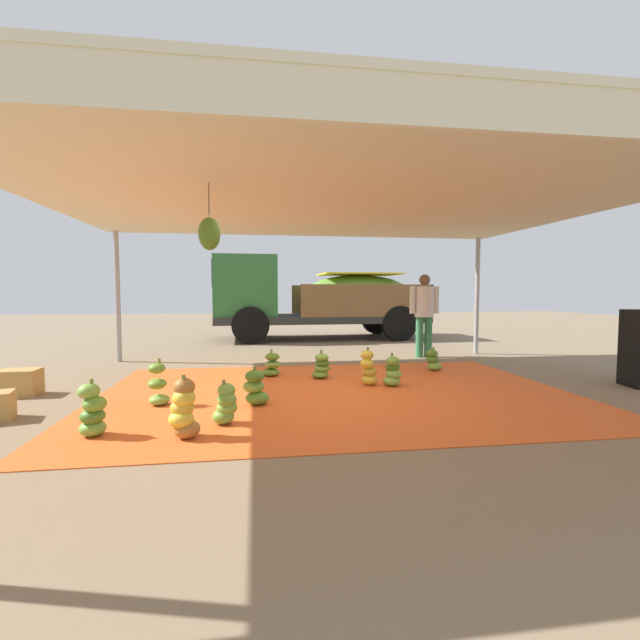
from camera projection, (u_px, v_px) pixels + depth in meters
name	position (u px, v px, depth m)	size (l,w,h in m)	color
ground_plane	(310.00, 360.00, 8.98)	(40.00, 40.00, 0.00)	#7F6B51
tarp_orange	(337.00, 393.00, 6.02)	(6.37, 4.49, 0.01)	#E05B23
tent_canopy	(338.00, 203.00, 5.76)	(8.00, 7.00, 2.64)	#9EA0A5
banana_bunch_0	(393.00, 372.00, 6.43)	(0.35, 0.35, 0.49)	#75A83D
banana_bunch_1	(368.00, 369.00, 6.48)	(0.30, 0.30, 0.56)	gold
banana_bunch_2	(272.00, 365.00, 7.17)	(0.36, 0.36, 0.44)	#518428
banana_bunch_3	(92.00, 412.00, 4.17)	(0.32, 0.31, 0.56)	#6B9E38
banana_bunch_4	(184.00, 410.00, 4.13)	(0.37, 0.35, 0.60)	#996628
banana_bunch_5	(433.00, 361.00, 7.69)	(0.33, 0.35, 0.42)	#75A83D
banana_bunch_6	(158.00, 386.00, 5.33)	(0.34, 0.33, 0.57)	#75A83D
banana_bunch_7	(226.00, 405.00, 4.57)	(0.34, 0.32, 0.47)	#6B9E38
banana_bunch_8	(322.00, 367.00, 7.00)	(0.40, 0.38, 0.46)	#60932D
banana_bunch_9	(255.00, 388.00, 5.37)	(0.39, 0.39, 0.47)	#518428
cargo_truck_main	(314.00, 297.00, 12.96)	(6.20, 2.53, 2.40)	#2D2D2D
worker_0	(424.00, 309.00, 9.29)	(0.65, 0.39, 1.76)	#337A4C
crate_1	(19.00, 383.00, 5.87)	(0.49, 0.35, 0.35)	#B78947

